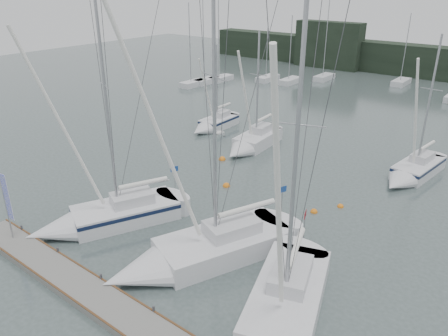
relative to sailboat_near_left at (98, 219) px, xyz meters
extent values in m
plane|color=#445350|center=(6.98, 0.47, -0.62)|extent=(160.00, 160.00, 0.00)
cube|color=slate|center=(6.98, -4.53, -0.42)|extent=(24.00, 2.00, 0.40)
cube|color=black|center=(-13.02, 60.47, 3.38)|extent=(12.00, 3.00, 8.00)
cube|color=silver|center=(-11.59, 44.84, -0.27)|extent=(1.80, 4.50, 0.90)
cylinder|color=#9C9EA3|center=(-11.59, 44.34, 4.81)|extent=(0.12, 0.12, 9.26)
cube|color=silver|center=(-21.77, 36.79, -0.27)|extent=(1.80, 4.50, 0.90)
cylinder|color=#9C9EA3|center=(-21.77, 36.29, 6.77)|extent=(0.12, 0.12, 13.18)
cube|color=silver|center=(-15.36, 44.29, -0.27)|extent=(1.80, 4.50, 0.90)
cylinder|color=#9C9EA3|center=(-15.36, 43.79, 4.23)|extent=(0.12, 0.12, 8.10)
cube|color=silver|center=(-21.08, 39.50, -0.27)|extent=(1.80, 4.50, 0.90)
cylinder|color=#9C9EA3|center=(-21.08, 39.00, 6.28)|extent=(0.12, 0.12, 12.21)
cube|color=silver|center=(-8.62, 50.46, -0.27)|extent=(1.80, 4.50, 0.90)
cylinder|color=#9C9EA3|center=(-8.62, 49.96, 7.17)|extent=(0.12, 0.12, 13.97)
cube|color=silver|center=(-22.21, 34.26, -0.27)|extent=(1.80, 4.50, 0.90)
cylinder|color=#9C9EA3|center=(-22.21, 33.76, 5.71)|extent=(0.12, 0.12, 11.07)
cube|color=silver|center=(2.22, 54.53, -0.27)|extent=(1.80, 4.50, 0.90)
cylinder|color=#9C9EA3|center=(2.22, 54.03, 4.99)|extent=(0.12, 0.12, 9.61)
cube|color=silver|center=(0.78, 1.68, -0.16)|extent=(5.55, 7.38, 1.54)
cone|color=silver|center=(-1.25, -2.69, -0.16)|extent=(3.93, 3.88, 2.98)
cube|color=silver|center=(1.00, 2.15, 0.98)|extent=(2.63, 3.14, 0.72)
cylinder|color=#9C9EA3|center=(0.58, 1.25, 7.30)|extent=(0.19, 0.19, 13.38)
cylinder|color=white|center=(1.35, 2.91, 1.90)|extent=(1.65, 3.12, 0.29)
cube|color=#0F1A37|center=(0.78, 1.68, 0.36)|extent=(5.58, 7.41, 0.26)
cube|color=navy|center=(2.29, 4.93, 2.47)|extent=(0.25, 0.51, 0.37)
cube|color=silver|center=(8.32, 2.73, -0.13)|extent=(6.18, 8.50, 1.62)
cone|color=silver|center=(6.18, -2.39, -0.13)|extent=(4.47, 4.40, 3.45)
cube|color=silver|center=(8.52, 3.22, 1.05)|extent=(2.95, 3.60, 0.76)
cylinder|color=#9C9EA3|center=(8.10, 2.21, 8.41)|extent=(0.19, 0.19, 15.48)
cylinder|color=white|center=(8.91, 4.16, 2.03)|extent=(1.74, 3.62, 0.30)
cube|color=navy|center=(9.89, 6.51, 2.62)|extent=(0.24, 0.55, 0.39)
cube|color=silver|center=(13.65, 0.98, -0.14)|extent=(5.36, 8.05, 1.59)
cube|color=silver|center=(13.49, 1.49, 1.03)|extent=(2.60, 3.37, 0.74)
cylinder|color=#9C9EA3|center=(13.82, 0.48, 7.67)|extent=(0.19, 0.19, 14.03)
cylinder|color=white|center=(13.19, 2.39, 1.98)|extent=(1.42, 3.53, 0.30)
cube|color=maroon|center=(12.42, 4.70, 2.57)|extent=(0.20, 0.55, 0.38)
cube|color=silver|center=(-6.91, 21.31, -0.21)|extent=(2.35, 4.58, 1.35)
cone|color=silver|center=(-6.83, 18.08, -0.21)|extent=(2.29, 1.99, 2.25)
cube|color=silver|center=(-6.92, 21.76, 0.77)|extent=(1.28, 1.84, 0.63)
cylinder|color=#9C9EA3|center=(-6.90, 20.98, 4.33)|extent=(0.16, 0.16, 7.75)
cylinder|color=white|center=(-6.93, 22.21, 1.58)|extent=(0.30, 2.22, 0.25)
cube|color=#0F1A37|center=(-6.91, 21.31, 0.23)|extent=(2.37, 4.60, 0.22)
cube|color=silver|center=(-0.36, 19.23, -0.16)|extent=(2.94, 5.69, 1.51)
cone|color=silver|center=(-0.06, 15.31, -0.16)|extent=(2.70, 2.55, 2.52)
cube|color=silver|center=(-0.40, 19.74, 0.95)|extent=(1.56, 2.31, 0.71)
cylinder|color=#9C9EA3|center=(-0.33, 18.84, 5.37)|extent=(0.18, 0.18, 9.55)
cylinder|color=white|center=(-0.45, 20.33, 1.85)|extent=(0.49, 2.71, 0.28)
cube|color=silver|center=(14.00, 21.70, -0.21)|extent=(3.06, 5.74, 1.38)
cone|color=silver|center=(13.50, 17.81, -0.21)|extent=(2.66, 2.63, 2.38)
cube|color=silver|center=(14.06, 22.15, 0.80)|extent=(1.58, 2.34, 0.64)
cylinder|color=#9C9EA3|center=(13.95, 21.31, 5.59)|extent=(0.17, 0.17, 10.22)
cylinder|color=white|center=(14.14, 22.79, 1.63)|extent=(0.59, 2.69, 0.26)
cube|color=#0F1A37|center=(14.00, 21.70, 0.25)|extent=(3.08, 5.76, 0.23)
sphere|color=orange|center=(2.87, 10.01, -0.62)|extent=(0.59, 0.59, 0.59)
sphere|color=orange|center=(11.36, 12.39, -0.62)|extent=(0.46, 0.46, 0.46)
sphere|color=orange|center=(-0.77, 14.10, -0.62)|extent=(0.63, 0.63, 0.63)
cylinder|color=#9C9EA3|center=(-2.60, -4.39, 2.02)|extent=(0.09, 0.09, 4.47)
cube|color=#212FCE|center=(-2.26, -4.37, 2.65)|extent=(0.60, 0.05, 2.98)
ellipsoid|color=silver|center=(7.91, 2.84, 6.83)|extent=(0.41, 0.54, 0.22)
cube|color=gray|center=(7.63, 2.96, 6.85)|extent=(0.51, 0.33, 0.12)
cube|color=gray|center=(8.20, 2.72, 6.85)|extent=(0.51, 0.33, 0.12)
sphere|color=orange|center=(10.23, 10.51, -0.62)|extent=(0.50, 0.50, 0.50)
camera|label=1|loc=(21.72, -14.42, 14.44)|focal=35.00mm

